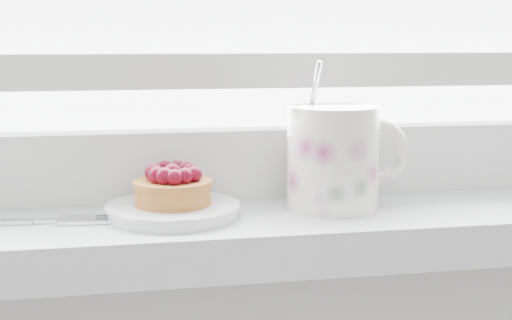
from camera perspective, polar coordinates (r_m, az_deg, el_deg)
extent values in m
cube|color=silver|center=(0.69, -3.88, -5.70)|extent=(1.60, 0.20, 0.04)
cube|color=silver|center=(0.74, -4.61, -0.20)|extent=(1.30, 0.05, 0.07)
cube|color=silver|center=(0.73, -4.71, 7.13)|extent=(1.30, 0.04, 0.04)
cylinder|color=silver|center=(0.66, -6.63, -4.03)|extent=(0.12, 0.12, 0.01)
cylinder|color=#935420|center=(0.66, -6.66, -2.57)|extent=(0.07, 0.07, 0.02)
cylinder|color=#935420|center=(0.66, -6.68, -1.83)|extent=(0.07, 0.07, 0.01)
sphere|color=#430815|center=(0.65, -6.69, -0.99)|extent=(0.02, 0.02, 0.02)
sphere|color=#430815|center=(0.66, -5.25, -0.92)|extent=(0.02, 0.02, 0.02)
sphere|color=#430815|center=(0.67, -5.61, -0.78)|extent=(0.02, 0.02, 0.02)
sphere|color=#430815|center=(0.67, -6.34, -0.71)|extent=(0.02, 0.02, 0.02)
sphere|color=#430815|center=(0.67, -7.32, -0.74)|extent=(0.02, 0.02, 0.02)
sphere|color=#430815|center=(0.67, -8.03, -0.91)|extent=(0.01, 0.01, 0.01)
sphere|color=#430815|center=(0.66, -8.19, -0.99)|extent=(0.02, 0.02, 0.02)
sphere|color=#430815|center=(0.64, -7.95, -1.22)|extent=(0.02, 0.02, 0.02)
sphere|color=#430815|center=(0.64, -7.33, -1.30)|extent=(0.02, 0.02, 0.02)
sphere|color=#430815|center=(0.63, -6.54, -1.39)|extent=(0.02, 0.02, 0.02)
sphere|color=#430815|center=(0.64, -5.73, -1.28)|extent=(0.02, 0.02, 0.02)
sphere|color=#430815|center=(0.65, -4.98, -1.15)|extent=(0.01, 0.01, 0.01)
cylinder|color=silver|center=(0.69, 6.16, 0.19)|extent=(0.10, 0.10, 0.10)
cylinder|color=black|center=(0.68, 6.23, 3.95)|extent=(0.08, 0.08, 0.01)
torus|color=silver|center=(0.71, 9.68, 0.55)|extent=(0.07, 0.02, 0.07)
cylinder|color=silver|center=(0.69, 4.65, 5.45)|extent=(0.01, 0.02, 0.06)
cube|color=silver|center=(0.66, -16.42, -4.68)|extent=(0.02, 0.01, 0.00)
cube|color=silver|center=(0.66, -14.12, -4.67)|extent=(0.04, 0.03, 0.00)
cube|color=silver|center=(0.65, -11.29, -4.88)|extent=(0.04, 0.01, 0.00)
cube|color=silver|center=(0.65, -11.24, -4.72)|extent=(0.04, 0.01, 0.00)
cube|color=silver|center=(0.66, -11.19, -4.57)|extent=(0.04, 0.01, 0.00)
cube|color=silver|center=(0.67, -11.14, -4.42)|extent=(0.04, 0.01, 0.00)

